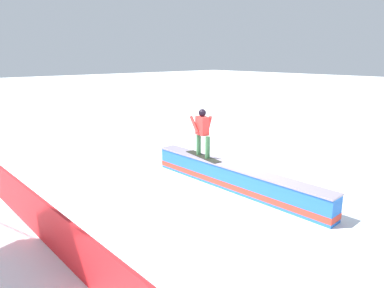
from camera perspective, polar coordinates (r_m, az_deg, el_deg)
name	(u,v)px	position (r m, az deg, el deg)	size (l,w,h in m)	color
ground_plane	(234,189)	(9.83, 6.84, -7.39)	(120.00, 120.00, 0.00)	white
grind_box	(234,179)	(9.72, 6.89, -5.69)	(5.86, 0.61, 0.68)	blue
snowboarder	(202,131)	(10.24, 1.72, 2.12)	(1.53, 0.52, 1.43)	black
safety_fence	(56,232)	(7.04, -21.44, -13.28)	(10.61, 0.06, 0.94)	red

